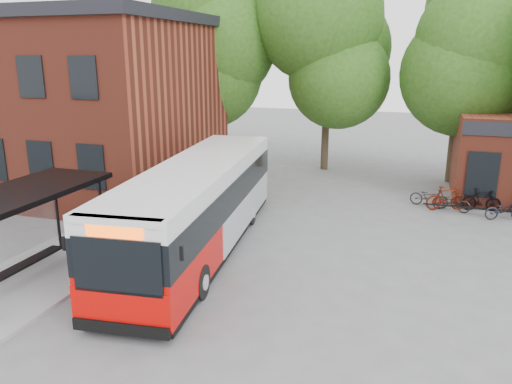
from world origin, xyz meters
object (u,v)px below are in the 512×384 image
(bicycle_3, at_px, (481,200))
(city_bus, at_px, (200,207))
(bicycle_4, at_px, (505,210))
(bicycle_2, at_px, (451,202))
(bicycle_1, at_px, (446,198))
(bicycle_0, at_px, (429,197))
(bus_shelter, at_px, (28,236))

(bicycle_3, bearing_deg, city_bus, 120.27)
(bicycle_4, bearing_deg, bicycle_2, 53.93)
(bicycle_3, bearing_deg, bicycle_1, 94.37)
(bicycle_1, distance_m, bicycle_2, 0.26)
(bicycle_1, bearing_deg, bicycle_4, -128.29)
(city_bus, bearing_deg, bicycle_2, 34.97)
(bicycle_1, height_order, bicycle_3, bicycle_1)
(bicycle_0, relative_size, bicycle_4, 1.02)
(bus_shelter, bearing_deg, bicycle_1, 43.52)
(bicycle_1, distance_m, bicycle_4, 2.37)
(bus_shelter, bearing_deg, bicycle_3, 41.10)
(bicycle_4, bearing_deg, bicycle_0, 51.72)
(bicycle_0, xyz_separation_m, bicycle_4, (2.98, -1.01, -0.01))
(city_bus, height_order, bicycle_0, city_bus)
(bus_shelter, height_order, bicycle_3, bus_shelter)
(city_bus, distance_m, bicycle_3, 12.68)
(bicycle_1, height_order, bicycle_4, bicycle_1)
(city_bus, distance_m, bicycle_1, 11.35)
(bus_shelter, height_order, bicycle_0, bus_shelter)
(bicycle_2, bearing_deg, bicycle_4, -91.19)
(bus_shelter, distance_m, bicycle_3, 18.05)
(bicycle_2, distance_m, bicycle_4, 2.14)
(city_bus, height_order, bicycle_2, city_bus)
(bus_shelter, xyz_separation_m, bicycle_4, (14.39, 10.83, -1.01))
(bus_shelter, height_order, bicycle_2, bus_shelter)
(bicycle_2, relative_size, bicycle_4, 0.98)
(city_bus, relative_size, bicycle_0, 7.20)
(city_bus, xyz_separation_m, bicycle_2, (8.57, 7.53, -1.12))
(bicycle_0, distance_m, bicycle_2, 1.01)
(bicycle_2, relative_size, bicycle_3, 0.99)
(bicycle_1, bearing_deg, bicycle_3, -98.37)
(bus_shelter, relative_size, bicycle_2, 4.32)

